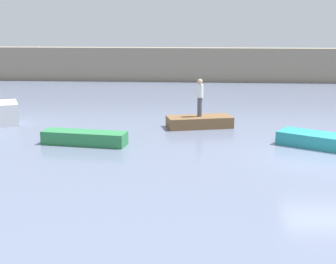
% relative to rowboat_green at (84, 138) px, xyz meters
% --- Properties ---
extents(ground_plane, '(120.00, 120.00, 0.00)m').
position_rel_rowboat_green_xyz_m(ground_plane, '(9.26, -1.31, -0.27)').
color(ground_plane, slate).
extents(embankment_wall, '(80.00, 1.20, 2.72)m').
position_rel_rowboat_green_xyz_m(embankment_wall, '(9.26, 21.37, 1.09)').
color(embankment_wall, gray).
rests_on(embankment_wall, ground_plane).
extents(rowboat_green, '(3.59, 1.41, 0.55)m').
position_rel_rowboat_green_xyz_m(rowboat_green, '(0.00, 0.00, 0.00)').
color(rowboat_green, '#2D7F47').
rests_on(rowboat_green, ground_plane).
extents(rowboat_brown, '(3.27, 1.99, 0.53)m').
position_rel_rowboat_green_xyz_m(rowboat_brown, '(4.70, 3.65, -0.01)').
color(rowboat_brown, brown).
rests_on(rowboat_brown, ground_plane).
extents(rowboat_teal, '(3.00, 2.47, 0.55)m').
position_rel_rowboat_green_xyz_m(rowboat_teal, '(9.35, 0.37, -0.00)').
color(rowboat_teal, teal).
rests_on(rowboat_teal, ground_plane).
extents(person_white_shirt, '(0.32, 0.32, 1.79)m').
position_rel_rowboat_green_xyz_m(person_white_shirt, '(4.70, 3.65, 1.26)').
color(person_white_shirt, '#4C4C56').
rests_on(person_white_shirt, rowboat_brown).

